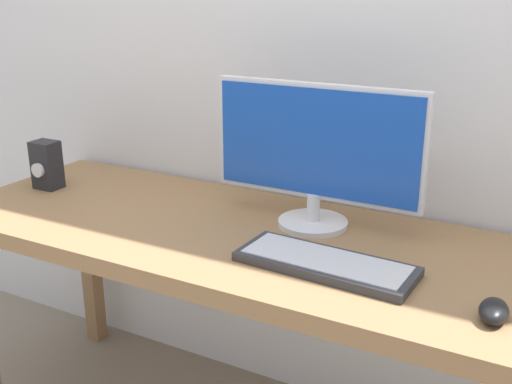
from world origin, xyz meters
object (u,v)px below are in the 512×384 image
at_px(desk, 241,254).
at_px(monitor, 316,151).
at_px(mouse, 494,311).
at_px(audio_controller, 46,165).
at_px(keyboard_primary, 326,263).

height_order(desk, monitor, monitor).
distance_m(mouse, audio_controller, 1.44).
xyz_separation_m(desk, monitor, (0.16, 0.14, 0.29)).
xyz_separation_m(desk, keyboard_primary, (0.29, -0.11, 0.08)).
bearing_deg(audio_controller, desk, -1.59).
distance_m(monitor, mouse, 0.64).
bearing_deg(monitor, audio_controller, -172.71).
bearing_deg(desk, audio_controller, 178.41).
distance_m(desk, audio_controller, 0.76).
bearing_deg(keyboard_primary, desk, 159.92).
xyz_separation_m(desk, audio_controller, (-0.74, 0.02, 0.15)).
bearing_deg(keyboard_primary, audio_controller, 172.95).
xyz_separation_m(monitor, audio_controller, (-0.90, -0.12, -0.14)).
height_order(desk, keyboard_primary, keyboard_primary).
distance_m(desk, monitor, 0.36).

